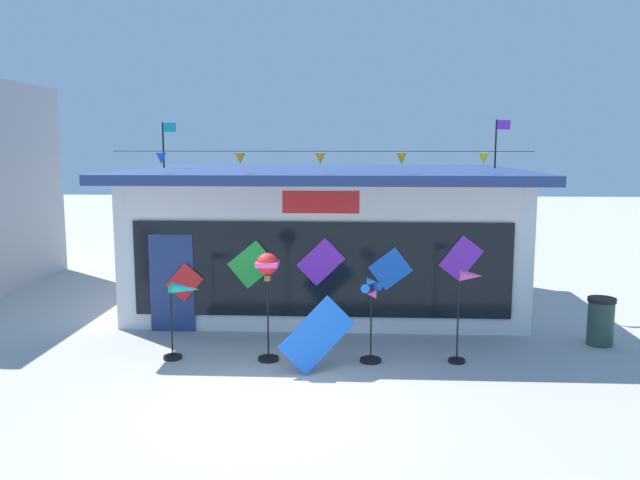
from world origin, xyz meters
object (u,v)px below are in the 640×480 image
(wind_spinner_center_right, at_px, (467,295))
(display_kite_on_ground, at_px, (317,335))
(wind_spinner_far_left, at_px, (181,307))
(wind_spinner_center_left, at_px, (371,313))
(kite_shop_building, at_px, (327,234))
(wind_spinner_left, at_px, (268,275))
(trash_bin, at_px, (601,321))

(wind_spinner_center_right, relative_size, display_kite_on_ground, 1.39)
(wind_spinner_far_left, relative_size, wind_spinner_center_left, 0.90)
(kite_shop_building, relative_size, display_kite_on_ground, 7.35)
(kite_shop_building, relative_size, wind_spinner_center_left, 5.78)
(wind_spinner_center_left, relative_size, wind_spinner_center_right, 0.92)
(display_kite_on_ground, bearing_deg, kite_shop_building, 90.57)
(wind_spinner_far_left, bearing_deg, kite_shop_building, 62.41)
(wind_spinner_left, bearing_deg, trash_bin, 11.42)
(wind_spinner_far_left, height_order, wind_spinner_left, wind_spinner_left)
(wind_spinner_far_left, height_order, display_kite_on_ground, wind_spinner_far_left)
(wind_spinner_center_left, height_order, trash_bin, wind_spinner_center_left)
(wind_spinner_far_left, xyz_separation_m, wind_spinner_center_left, (3.34, 0.00, -0.07))
(wind_spinner_center_right, xyz_separation_m, display_kite_on_ground, (-2.56, -0.62, -0.57))
(wind_spinner_left, relative_size, wind_spinner_center_right, 1.16)
(wind_spinner_left, xyz_separation_m, display_kite_on_ground, (0.89, -0.54, -0.90))
(wind_spinner_left, relative_size, trash_bin, 2.10)
(wind_spinner_center_left, bearing_deg, kite_shop_building, 102.07)
(wind_spinner_far_left, height_order, trash_bin, wind_spinner_far_left)
(wind_spinner_center_left, xyz_separation_m, wind_spinner_center_right, (1.65, 0.08, 0.32))
(kite_shop_building, bearing_deg, wind_spinner_far_left, -117.59)
(wind_spinner_center_left, height_order, wind_spinner_center_right, wind_spinner_center_right)
(wind_spinner_center_right, bearing_deg, kite_shop_building, 120.46)
(wind_spinner_far_left, relative_size, wind_spinner_left, 0.71)
(kite_shop_building, xyz_separation_m, trash_bin, (5.35, -3.27, -1.17))
(trash_bin, bearing_deg, wind_spinner_center_left, -164.07)
(wind_spinner_far_left, bearing_deg, display_kite_on_ground, -12.54)
(wind_spinner_center_left, height_order, display_kite_on_ground, wind_spinner_center_left)
(wind_spinner_far_left, relative_size, trash_bin, 1.50)
(kite_shop_building, height_order, wind_spinner_far_left, kite_shop_building)
(wind_spinner_far_left, distance_m, display_kite_on_ground, 2.50)
(wind_spinner_center_left, xyz_separation_m, display_kite_on_ground, (-0.92, -0.54, -0.25))
(kite_shop_building, xyz_separation_m, wind_spinner_far_left, (-2.37, -4.53, -0.68))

